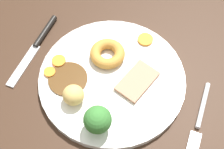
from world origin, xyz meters
TOP-DOWN VIEW (x-y plane):
  - dining_table at (0.00, 0.00)cm, footprint 120.00×84.00cm
  - dinner_plate at (-1.06, 0.56)cm, footprint 28.09×28.09cm
  - gravy_pool at (6.69, 3.80)cm, footprint 7.50×7.50cm
  - meat_slice_main at (-5.90, 0.35)cm, footprint 7.28×9.30cm
  - yorkshire_pudding at (1.36, -3.59)cm, footprint 6.90×6.90cm
  - roast_potato_left at (3.84, 7.39)cm, footprint 4.31×4.25cm
  - carrot_coin_front at (-4.52, -10.04)cm, footprint 3.12×3.12cm
  - carrot_coin_back at (10.53, 3.66)cm, footprint 2.24×2.24cm
  - carrot_coin_side at (9.92, 0.77)cm, footprint 2.68×2.68cm
  - broccoli_floret at (-2.19, 10.90)cm, footprint 4.85×4.85cm
  - fork at (-18.72, 3.11)cm, footprint 2.02×15.26cm
  - knife at (16.40, -2.47)cm, footprint 2.50×18.55cm

SIDE VIEW (x-z plane):
  - dining_table at x=0.00cm, z-range 0.00..3.60cm
  - fork at x=-18.72cm, z-range 3.54..4.44cm
  - knife at x=16.40cm, z-range 3.45..4.65cm
  - dinner_plate at x=-1.06cm, z-range 3.60..5.00cm
  - gravy_pool at x=6.69cm, z-range 5.00..5.30cm
  - carrot_coin_front at x=-4.52cm, z-range 5.00..5.47cm
  - carrot_coin_back at x=10.53cm, z-range 5.00..5.56cm
  - carrot_coin_side at x=9.92cm, z-range 5.00..5.61cm
  - meat_slice_main at x=-5.90cm, z-range 5.00..5.80cm
  - yorkshire_pudding at x=1.36cm, z-range 5.00..7.10cm
  - roast_potato_left at x=3.84cm, z-range 5.00..8.63cm
  - broccoli_floret at x=-2.19cm, z-range 5.31..10.87cm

